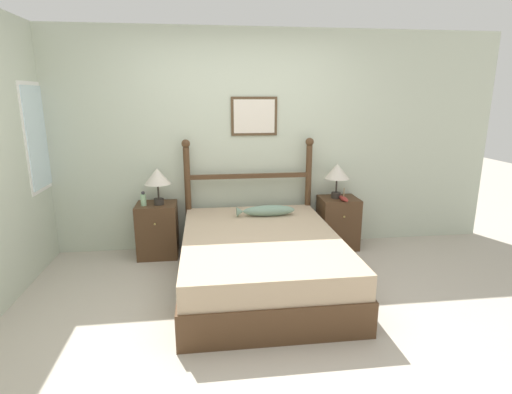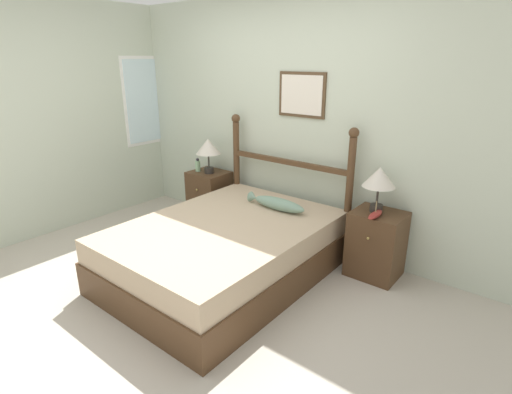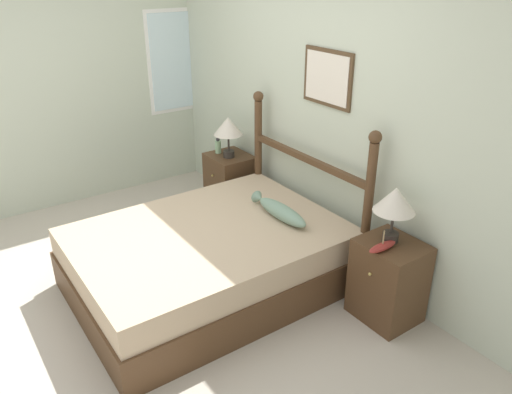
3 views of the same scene
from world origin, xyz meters
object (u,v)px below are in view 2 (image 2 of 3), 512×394
Objects in this scene: table_lamp_left at (208,148)px; table_lamp_right at (379,179)px; fish_pillow at (277,204)px; bottle at (198,165)px; nightstand_left at (210,196)px; model_boat at (375,215)px; nightstand_right at (376,244)px; bed at (225,250)px.

table_lamp_left is 2.07m from table_lamp_right.
table_lamp_right is 0.64× the size of fish_pillow.
table_lamp_right is at bearing 1.65° from bottle.
nightstand_left is 3.74× the size of bottle.
model_boat is (2.12, -0.10, -0.28)m from table_lamp_left.
table_lamp_right is 0.99m from fish_pillow.
nightstand_left is 1.50× the size of table_lamp_left.
nightstand_right is at bearing 0.80° from table_lamp_left.
nightstand_left is at bearing 176.67° from model_boat.
table_lamp_left is at bearing 177.41° from model_boat.
model_boat reaches higher than nightstand_left.
nightstand_left is 1.50× the size of table_lamp_right.
nightstand_left is at bearing -179.78° from table_lamp_right.
model_boat is (0.05, -0.13, -0.28)m from table_lamp_right.
model_boat is (0.01, -0.13, 0.33)m from nightstand_right.
fish_pillow reaches higher than nightstand_left.
table_lamp_left is 1.00× the size of table_lamp_right.
table_lamp_right is at bearing 110.33° from model_boat.
bed is 4.97× the size of table_lamp_left.
table_lamp_left is 1.67× the size of model_boat.
nightstand_right is at bearing 17.34° from fish_pillow.
nightstand_left is 2.19m from table_lamp_right.
model_boat is 0.95m from fish_pillow.
nightstand_right is 0.96× the size of fish_pillow.
nightstand_left is at bearing 24.20° from bottle.
nightstand_left is 2.50× the size of model_boat.
nightstand_right is 2.50× the size of model_boat.
bed is 3.31× the size of nightstand_right.
fish_pillow is at bearing 75.83° from bed.
model_boat is (2.28, -0.07, -0.05)m from bottle.
bottle is (-1.20, 0.82, 0.44)m from bed.
bottle is 0.67× the size of model_boat.
table_lamp_left is at bearing -38.24° from nightstand_left.
nightstand_right is 0.36m from model_boat.
table_lamp_left is at bearing -179.20° from nightstand_right.
model_boat is at bearing -1.73° from bottle.
bed is at bearing -104.17° from fish_pillow.
bottle is (-0.13, -0.06, 0.38)m from nightstand_left.
table_lamp_right reaches higher than bed.
bed is at bearing -34.57° from bottle.
bottle reaches higher than bed.
table_lamp_left reaches higher than model_boat.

